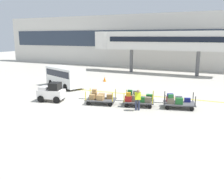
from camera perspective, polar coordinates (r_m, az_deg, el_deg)
ground_plane at (r=18.61m, az=-9.98°, el=-4.29°), size 120.00×120.00×0.00m
apron_lead_line at (r=22.81m, az=3.83°, el=-1.04°), size 19.54×1.49×0.01m
terminal_building at (r=41.79m, az=11.18°, el=10.96°), size 63.13×2.51×8.87m
jet_bridge at (r=35.94m, az=9.19°, el=11.13°), size 19.38×3.00×5.95m
baggage_tug at (r=20.67m, az=-13.90°, el=-0.64°), size 2.31×1.66×1.58m
baggage_cart_lead at (r=19.42m, az=-2.81°, el=-1.88°), size 3.09×1.92×1.10m
baggage_cart_middle at (r=18.88m, az=6.13°, el=-2.18°), size 3.09×1.92×1.15m
baggage_cart_tail at (r=18.88m, az=14.92°, el=-2.68°), size 3.09×1.92×1.10m
baggage_handler at (r=17.61m, az=6.00°, el=-2.20°), size 0.55×0.56×1.56m
shuttle_van at (r=26.11m, az=-10.88°, el=3.22°), size 5.16×3.59×2.10m
safety_cone_near at (r=28.97m, az=-1.74°, el=2.40°), size 0.36×0.36×0.55m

